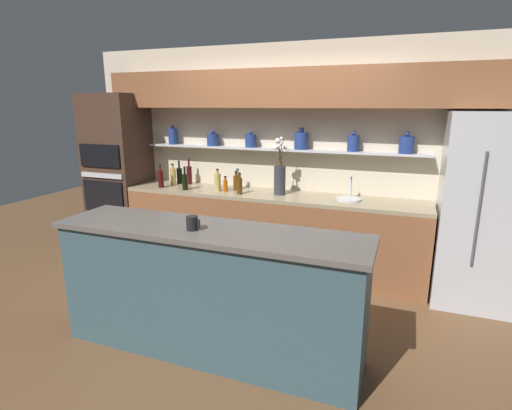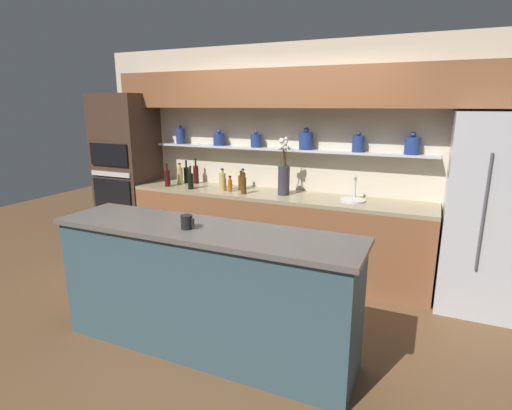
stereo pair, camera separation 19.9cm
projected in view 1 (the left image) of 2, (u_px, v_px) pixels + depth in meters
The scene contains 20 objects.
ground_plane at pixel (236, 319), 3.66m from camera, with size 12.00×12.00×0.00m, color brown.
back_wall_unit at pixel (287, 137), 4.67m from camera, with size 5.20×0.44×2.60m.
back_counter_unit at pixel (270, 232), 4.71m from camera, with size 3.51×0.62×0.92m.
island_counter at pixel (210, 291), 3.09m from camera, with size 2.43×0.61×1.02m.
refrigerator at pixel (492, 212), 3.78m from camera, with size 0.93×0.73×1.86m.
oven_tower at pixel (119, 173), 5.31m from camera, with size 0.72×0.64×2.05m.
flower_vase at pixel (280, 176), 4.50m from camera, with size 0.14×0.19×0.65m.
sink_fixture at pixel (349, 197), 4.29m from camera, with size 0.27×0.27×0.25m.
bottle_wine_0 at pixel (179, 175), 5.16m from camera, with size 0.07×0.07×0.30m.
bottle_sauce_1 at pixel (225, 185), 4.68m from camera, with size 0.05×0.05×0.19m.
bottle_sauce_2 at pixel (219, 182), 4.90m from camera, with size 0.05×0.05×0.16m.
bottle_spirit_3 at pixel (240, 185), 4.54m from camera, with size 0.06×0.06×0.25m.
bottle_spirit_4 at pixel (236, 182), 4.76m from camera, with size 0.07×0.07×0.23m.
bottle_spirit_5 at pixel (173, 176), 5.07m from camera, with size 0.07×0.07×0.27m.
bottle_spirit_6 at pixel (238, 181), 4.84m from camera, with size 0.07×0.07×0.24m.
bottle_spirit_7 at pixel (218, 182), 4.71m from camera, with size 0.07×0.07×0.26m.
bottle_wine_8 at pixel (161, 179), 4.92m from camera, with size 0.07×0.07×0.29m.
bottle_wine_9 at pixel (189, 175), 5.13m from camera, with size 0.07×0.07×0.32m.
bottle_wine_10 at pixel (185, 181), 4.78m from camera, with size 0.07×0.07×0.28m.
coffee_mug at pixel (192, 223), 2.92m from camera, with size 0.11×0.09×0.10m.
Camera 1 is at (1.36, -3.01, 1.92)m, focal length 28.00 mm.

